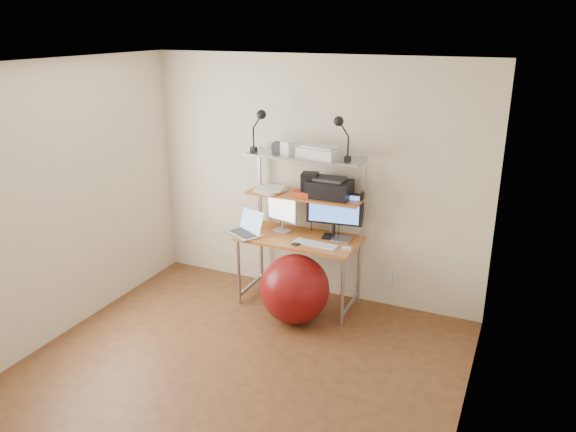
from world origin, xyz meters
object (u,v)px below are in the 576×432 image
object	(u,v)px
monitor_silver	(282,211)
exercise_ball	(295,289)
monitor_black	(334,211)
laptop	(247,229)
printer	(330,188)

from	to	relation	value
monitor_silver	exercise_ball	distance (m)	0.83
monitor_black	laptop	bearing A→B (deg)	-168.49
monitor_black	printer	world-z (taller)	printer
printer	monitor_silver	bearing A→B (deg)	-174.01
monitor_black	printer	bearing A→B (deg)	170.53
monitor_black	laptop	xyz separation A→B (m)	(-0.83, -0.27, -0.23)
monitor_silver	laptop	distance (m)	0.40
monitor_silver	printer	size ratio (longest dim) A/B	0.99
laptop	monitor_black	bearing A→B (deg)	46.67
monitor_black	laptop	size ratio (longest dim) A/B	1.23
laptop	exercise_ball	xyz separation A→B (m)	(0.62, -0.21, -0.45)
laptop	exercise_ball	distance (m)	0.80
monitor_black	exercise_ball	world-z (taller)	monitor_black
printer	exercise_ball	size ratio (longest dim) A/B	0.62
monitor_silver	laptop	size ratio (longest dim) A/B	0.92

